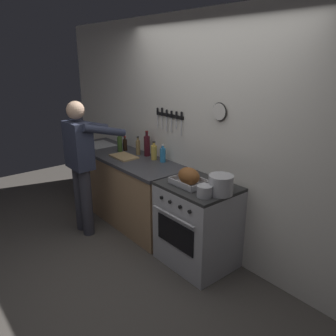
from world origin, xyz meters
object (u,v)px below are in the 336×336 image
bottle_olive_oil (120,144)px  stove (197,225)px  roasting_pan (189,177)px  bottle_wine_red (147,145)px  cutting_board (124,157)px  person_cook (82,160)px  stock_pot (221,185)px  saucepan (205,191)px  bottle_soy_sauce (125,145)px  bottle_vinegar (138,147)px  bottle_cooking_oil (154,152)px  bottle_dish_soap (163,155)px

bottle_olive_oil → stove: bearing=-1.9°
roasting_pan → bottle_wine_red: bearing=165.3°
stove → cutting_board: size_ratio=2.50×
person_cook → stock_pot: size_ratio=7.04×
saucepan → bottle_olive_oil: 1.84m
bottle_soy_sauce → person_cook: bearing=-76.0°
bottle_vinegar → bottle_cooking_oil: bearing=5.8°
bottle_dish_soap → bottle_vinegar: bearing=-173.1°
person_cook → bottle_soy_sauce: (-0.18, 0.74, 0.03)m
bottle_dish_soap → person_cook: bearing=-124.1°
person_cook → bottle_vinegar: size_ratio=6.76×
stock_pot → bottle_soy_sauce: bearing=176.1°
person_cook → cutting_board: bearing=-0.6°
bottle_dish_soap → bottle_olive_oil: bottle_olive_oil is taller
saucepan → bottle_dish_soap: size_ratio=0.66×
stock_pot → saucepan: stock_pot is taller
bottle_olive_oil → bottle_vinegar: bottle_olive_oil is taller
bottle_wine_red → stock_pot: bearing=-8.3°
stove → saucepan: bearing=-33.7°
stock_pot → cutting_board: (-1.61, -0.06, -0.08)m
roasting_pan → bottle_dish_soap: size_ratio=1.58×
person_cook → bottle_vinegar: (0.10, 0.76, 0.05)m
saucepan → bottle_vinegar: 1.57m
person_cook → saucepan: person_cook is taller
stove → bottle_wine_red: (-1.18, 0.21, 0.59)m
roasting_pan → bottle_soy_sauce: bottle_soy_sauce is taller
stove → bottle_olive_oil: (-1.59, 0.05, 0.56)m
stove → bottle_wine_red: size_ratio=2.72×
bottle_soy_sauce → stock_pot: bearing=-3.9°
bottle_wine_red → bottle_vinegar: bearing=-151.7°
bottle_vinegar → roasting_pan: bearing=-10.6°
stove → person_cook: person_cook is taller
roasting_pan → bottle_vinegar: bearing=169.4°
saucepan → bottle_wine_red: (-1.42, 0.37, 0.08)m
roasting_pan → bottle_dish_soap: 0.83m
roasting_pan → bottle_olive_oil: (-1.52, 0.13, 0.03)m
cutting_board → bottle_vinegar: (0.02, 0.21, 0.09)m
stove → bottle_dish_soap: size_ratio=4.03×
stove → cutting_board: bearing=-177.4°
bottle_olive_oil → person_cook: bearing=-73.7°
bottle_wine_red → bottle_vinegar: size_ratio=1.35×
cutting_board → bottle_vinegar: 0.23m
stove → bottle_vinegar: bottle_vinegar is taller
roasting_pan → cutting_board: size_ratio=0.98×
bottle_wine_red → bottle_olive_oil: size_ratio=1.25×
bottle_cooking_oil → bottle_dish_soap: bottle_cooking_oil is taller
cutting_board → roasting_pan: bearing=-0.8°
stock_pot → bottle_dish_soap: 1.15m
stove → bottle_olive_oil: bearing=178.1°
stock_pot → bottle_wine_red: 1.49m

